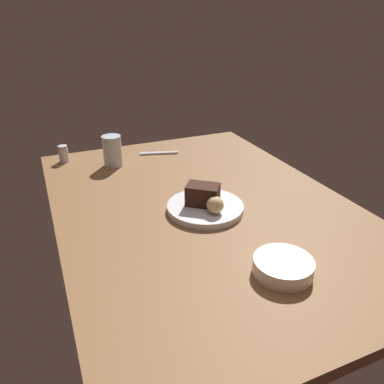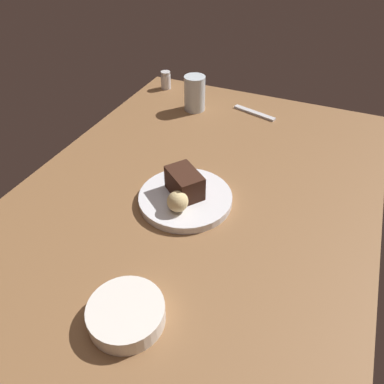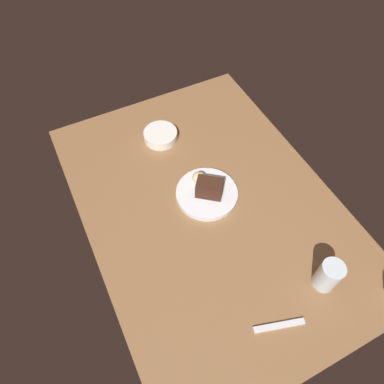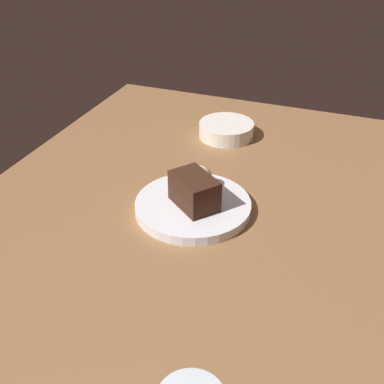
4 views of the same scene
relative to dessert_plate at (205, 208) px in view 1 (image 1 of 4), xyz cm
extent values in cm
cube|color=brown|center=(-3.81, 1.04, -2.44)|extent=(120.00, 84.00, 3.00)
cylinder|color=silver|center=(0.00, 0.00, 0.00)|extent=(21.94, 21.94, 1.89)
cube|color=#381E14|center=(-0.71, -0.50, 3.93)|extent=(10.33, 10.89, 5.98)
sphere|color=#DBC184|center=(5.18, 0.52, 3.33)|extent=(4.77, 4.77, 4.77)
cylinder|color=silver|center=(-55.47, -32.87, 1.57)|extent=(3.58, 3.58, 5.04)
cylinder|color=silver|center=(-55.47, -32.87, 4.69)|extent=(3.40, 3.40, 1.20)
cylinder|color=silver|center=(-44.27, -16.64, 4.69)|extent=(6.86, 6.86, 11.27)
cylinder|color=white|center=(32.40, 3.66, 0.83)|extent=(13.26, 13.26, 3.55)
cube|color=silver|center=(-49.05, 2.61, -0.59)|extent=(6.01, 14.89, 0.70)
camera|label=1|loc=(85.47, -40.79, 52.05)|focal=35.17mm
camera|label=2|loc=(60.88, 28.19, 56.94)|focal=35.04mm
camera|label=3|loc=(-61.15, 36.32, 103.84)|focal=33.20mm
camera|label=4|loc=(-70.30, -26.70, 51.73)|focal=45.20mm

